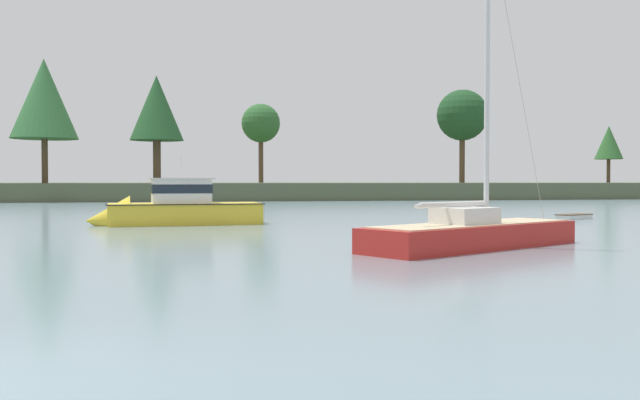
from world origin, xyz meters
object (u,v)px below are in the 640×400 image
dinghy_sand (214,212)px  dinghy_white (574,217)px  cruiser_yellow (168,214)px  sailboat_red (473,240)px

dinghy_sand → dinghy_white: size_ratio=1.04×
dinghy_sand → cruiser_yellow: bearing=-103.1°
cruiser_yellow → dinghy_white: 24.86m
cruiser_yellow → sailboat_red: bearing=-54.9°
dinghy_sand → dinghy_white: 24.86m
cruiser_yellow → dinghy_white: size_ratio=3.34×
sailboat_red → dinghy_sand: bearing=106.1°
dinghy_white → sailboat_red: sailboat_red is taller
cruiser_yellow → dinghy_sand: 12.86m
dinghy_sand → sailboat_red: size_ratio=0.24×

